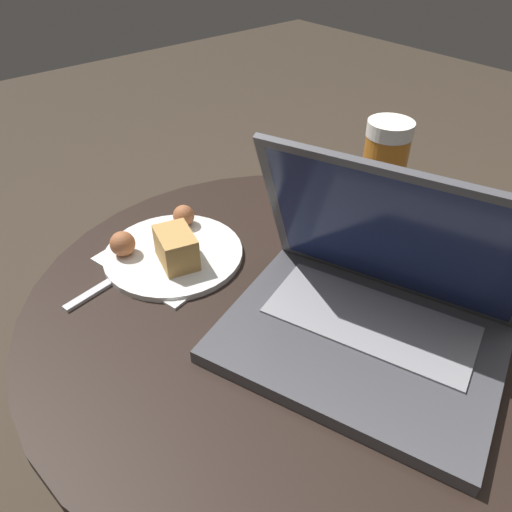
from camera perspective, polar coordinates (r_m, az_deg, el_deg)
name	(u,v)px	position (r m, az deg, el deg)	size (l,w,h in m)	color
ground_plane	(277,502)	(1.11, 2.37, -26.30)	(6.00, 6.00, 0.00)	#382D23
table	(283,367)	(0.76, 3.16, -12.56)	(0.70, 0.70, 0.54)	black
napkin	(162,262)	(0.74, -10.66, -0.63)	(0.19, 0.15, 0.00)	white
laptop	(370,308)	(0.60, 12.95, -5.76)	(0.37, 0.32, 0.23)	#47474C
beer_glass	(379,193)	(0.71, 13.91, 6.95)	(0.06, 0.06, 0.21)	#C6701E
snack_plate	(171,249)	(0.74, -9.71, 0.84)	(0.20, 0.20, 0.06)	silver
fork	(132,268)	(0.73, -13.98, -1.39)	(0.05, 0.19, 0.00)	silver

